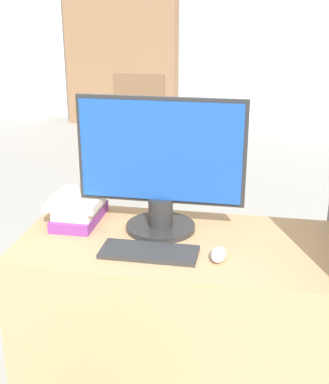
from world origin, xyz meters
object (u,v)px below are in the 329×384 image
at_px(book_stack, 79,208).
at_px(far_chair, 137,129).
at_px(mouse, 218,254).
at_px(monitor, 161,166).
at_px(keyboard, 149,252).

xyz_separation_m(book_stack, far_chair, (-0.36, 2.47, -0.29)).
bearing_deg(mouse, far_chair, 108.81).
xyz_separation_m(mouse, book_stack, (-0.56, 0.22, 0.04)).
height_order(monitor, far_chair, monitor).
xyz_separation_m(monitor, keyboard, (-0.00, -0.21, -0.24)).
height_order(monitor, mouse, monitor).
xyz_separation_m(monitor, mouse, (0.23, -0.20, -0.23)).
bearing_deg(book_stack, far_chair, 98.21).
relative_size(monitor, mouse, 6.02).
distance_m(mouse, far_chair, 2.86).
distance_m(book_stack, far_chair, 2.51).
height_order(mouse, book_stack, book_stack).
height_order(mouse, far_chair, far_chair).
distance_m(monitor, book_stack, 0.38).
height_order(keyboard, far_chair, far_chair).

